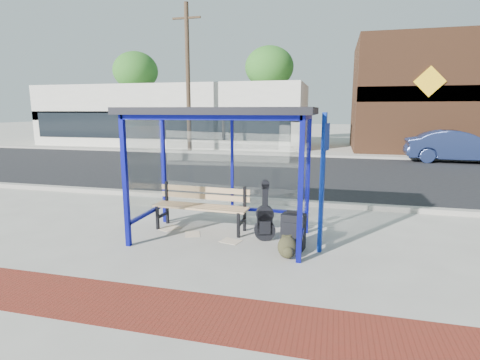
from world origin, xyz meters
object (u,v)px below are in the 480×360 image
(bench, at_px, (202,204))
(backpack, at_px, (287,248))
(guitar_bag, at_px, (265,220))
(parked_car, at_px, (458,147))
(suitcase, at_px, (293,232))

(bench, relative_size, backpack, 5.18)
(guitar_bag, xyz_separation_m, backpack, (0.51, -0.74, -0.21))
(backpack, height_order, parked_car, parked_car)
(guitar_bag, height_order, suitcase, guitar_bag)
(bench, height_order, backpack, bench)
(suitcase, xyz_separation_m, backpack, (-0.05, -0.43, -0.14))
(bench, distance_m, parked_car, 14.54)
(guitar_bag, relative_size, parked_car, 0.24)
(bench, relative_size, parked_car, 0.44)
(suitcase, height_order, parked_car, parked_car)
(backpack, bearing_deg, parked_car, 49.91)
(suitcase, height_order, backpack, suitcase)
(guitar_bag, relative_size, backpack, 2.86)
(bench, bearing_deg, backpack, -27.77)
(bench, height_order, parked_car, parked_car)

